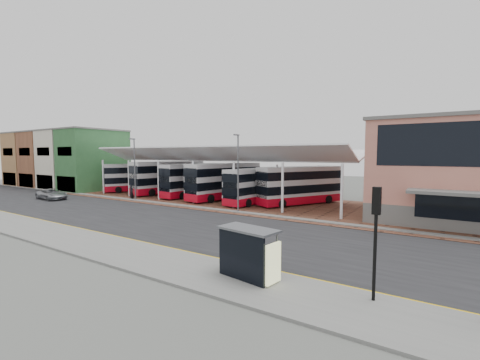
{
  "coord_description": "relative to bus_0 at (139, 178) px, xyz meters",
  "views": [
    {
      "loc": [
        19.94,
        -21.32,
        6.04
      ],
      "look_at": [
        0.64,
        8.8,
        3.17
      ],
      "focal_mm": 24.0,
      "sensor_mm": 36.0,
      "label": 1
    }
  ],
  "objects": [
    {
      "name": "bus_5",
      "position": [
        27.34,
        1.02,
        0.04
      ],
      "size": [
        7.39,
        10.85,
        4.52
      ],
      "rotation": [
        0.0,
        0.0,
        -0.49
      ],
      "color": "silver",
      "rests_on": "forecourt"
    },
    {
      "name": "bus_shelter",
      "position": [
        34.36,
        -22.35,
        -0.64
      ],
      "size": [
        3.15,
        1.82,
        2.39
      ],
      "rotation": [
        0.0,
        0.0,
        -0.16
      ],
      "color": "black",
      "rests_on": "sidewalk"
    },
    {
      "name": "traffic_signal_west",
      "position": [
        39.69,
        -21.44,
        0.95
      ],
      "size": [
        0.33,
        0.27,
        4.62
      ],
      "rotation": [
        0.0,
        0.0,
        -0.08
      ],
      "color": "black",
      "rests_on": "sidewalk"
    },
    {
      "name": "north_kerb",
      "position": [
        21.98,
        -7.42,
        -2.2
      ],
      "size": [
        120.0,
        0.8,
        0.14
      ],
      "primitive_type": "cube",
      "color": "slate",
      "rests_on": "ground"
    },
    {
      "name": "road",
      "position": [
        21.98,
        -14.62,
        -2.26
      ],
      "size": [
        120.0,
        14.0,
        0.02
      ],
      "primitive_type": "cube",
      "color": "black",
      "rests_on": "ground"
    },
    {
      "name": "bus_1",
      "position": [
        6.2,
        0.4,
        0.22
      ],
      "size": [
        4.76,
        12.16,
        4.89
      ],
      "rotation": [
        0.0,
        0.0,
        -0.18
      ],
      "color": "silver",
      "rests_on": "forecourt"
    },
    {
      "name": "bus_0",
      "position": [
        0.0,
        0.0,
        0.0
      ],
      "size": [
        7.34,
        10.65,
        4.44
      ],
      "rotation": [
        0.0,
        0.0,
        -0.5
      ],
      "color": "silver",
      "rests_on": "forecourt"
    },
    {
      "name": "shop_ochre",
      "position": [
        -27.52,
        -2.65,
        2.85
      ],
      "size": [
        6.4,
        10.2,
        10.22
      ],
      "color": "#A17246",
      "rests_on": "ground"
    },
    {
      "name": "shop_cream",
      "position": [
        -14.52,
        -2.65,
        2.85
      ],
      "size": [
        6.4,
        10.2,
        10.22
      ],
      "color": "beige",
      "rests_on": "ground"
    },
    {
      "name": "shop_green",
      "position": [
        -8.02,
        -2.65,
        2.85
      ],
      "size": [
        6.4,
        10.2,
        10.22
      ],
      "color": "#366E3A",
      "rests_on": "ground"
    },
    {
      "name": "canopy",
      "position": [
        15.98,
        0.32,
        3.53
      ],
      "size": [
        37.0,
        11.63,
        7.07
      ],
      "color": "white",
      "rests_on": "ground"
    },
    {
      "name": "bus_4",
      "position": [
        22.5,
        -0.74,
        -0.09
      ],
      "size": [
        3.54,
        10.53,
        4.25
      ],
      "rotation": [
        0.0,
        0.0,
        -0.11
      ],
      "color": "silver",
      "rests_on": "forecourt"
    },
    {
      "name": "silver_car",
      "position": [
        -2.31,
        -12.68,
        -1.54
      ],
      "size": [
        5.22,
        2.67,
        1.41
      ],
      "primitive_type": "imported",
      "rotation": [
        0.0,
        0.0,
        1.5
      ],
      "color": "#999BA1",
      "rests_on": "road"
    },
    {
      "name": "pedestrian",
      "position": [
        6.72,
        -6.92,
        -1.29
      ],
      "size": [
        0.52,
        0.72,
        1.83
      ],
      "primitive_type": "imported",
      "rotation": [
        0.0,
        0.0,
        1.7
      ],
      "color": "black",
      "rests_on": "forecourt"
    },
    {
      "name": "lamp_west",
      "position": [
        7.98,
        -7.35,
        2.09
      ],
      "size": [
        0.16,
        0.9,
        8.07
      ],
      "color": "#57595F",
      "rests_on": "ground"
    },
    {
      "name": "lamp_east",
      "position": [
        23.98,
        -7.35,
        2.09
      ],
      "size": [
        0.16,
        0.9,
        8.07
      ],
      "color": "#57595F",
      "rests_on": "ground"
    },
    {
      "name": "yellow_line_far",
      "position": [
        21.98,
        -20.32,
        -2.24
      ],
      "size": [
        120.0,
        0.12,
        0.01
      ],
      "primitive_type": "cube",
      "color": "#E2B405",
      "rests_on": "road"
    },
    {
      "name": "suitcase",
      "position": [
        6.63,
        -6.76,
        -1.93
      ],
      "size": [
        0.33,
        0.23,
        0.56
      ],
      "primitive_type": "cube",
      "color": "black",
      "rests_on": "forecourt"
    },
    {
      "name": "bus_2",
      "position": [
        11.65,
        0.24,
        0.09
      ],
      "size": [
        3.63,
        11.41,
        4.62
      ],
      "rotation": [
        0.0,
        0.0,
        -0.1
      ],
      "color": "silver",
      "rests_on": "forecourt"
    },
    {
      "name": "sidewalk",
      "position": [
        21.98,
        -22.62,
        -2.2
      ],
      "size": [
        120.0,
        4.0,
        0.14
      ],
      "primitive_type": "cube",
      "color": "slate",
      "rests_on": "ground"
    },
    {
      "name": "ground",
      "position": [
        21.98,
        -13.62,
        -2.27
      ],
      "size": [
        140.0,
        140.0,
        0.0
      ],
      "primitive_type": "plane",
      "color": "#4E504B"
    },
    {
      "name": "forecourt",
      "position": [
        23.98,
        -0.62,
        -2.24
      ],
      "size": [
        72.0,
        16.0,
        0.06
      ],
      "primitive_type": "cube",
      "color": "brown",
      "rests_on": "ground"
    },
    {
      "name": "yellow_line_near",
      "position": [
        21.98,
        -20.62,
        -2.24
      ],
      "size": [
        120.0,
        0.12,
        0.01
      ],
      "primitive_type": "cube",
      "color": "#E2B405",
      "rests_on": "road"
    },
    {
      "name": "shop_brick",
      "position": [
        -21.02,
        -2.65,
        2.85
      ],
      "size": [
        6.4,
        10.2,
        10.22
      ],
      "color": "brown",
      "rests_on": "ground"
    },
    {
      "name": "bus_3",
      "position": [
        17.08,
        -0.03,
        0.17
      ],
      "size": [
        4.73,
        11.89,
        4.78
      ],
      "rotation": [
        0.0,
        0.0,
        -0.18
      ],
      "color": "silver",
      "rests_on": "forecourt"
    }
  ]
}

